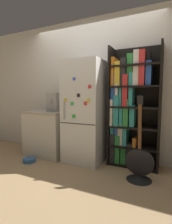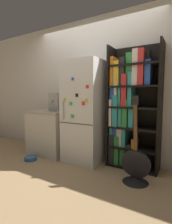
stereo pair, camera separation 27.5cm
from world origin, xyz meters
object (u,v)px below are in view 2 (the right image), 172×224
(pet_bowl, at_px, (31,158))
(espresso_machine, at_px, (57,102))
(guitar, at_px, (136,170))
(bookshelf, at_px, (129,108))
(refrigerator, at_px, (85,112))

(pet_bowl, bearing_deg, espresso_machine, 70.31)
(guitar, height_order, pet_bowl, guitar)
(guitar, bearing_deg, espresso_machine, 167.85)
(espresso_machine, bearing_deg, bookshelf, 5.48)
(bookshelf, xyz_separation_m, guitar, (0.26, -0.49, -0.80))
(bookshelf, bearing_deg, refrigerator, -168.07)
(bookshelf, distance_m, pet_bowl, 1.96)
(bookshelf, distance_m, guitar, 0.98)
(bookshelf, bearing_deg, espresso_machine, -174.52)
(refrigerator, bearing_deg, espresso_machine, 178.19)
(espresso_machine, height_order, guitar, espresso_machine)
(refrigerator, distance_m, guitar, 1.27)
(espresso_machine, relative_size, guitar, 0.30)
(bookshelf, relative_size, espresso_machine, 5.56)
(refrigerator, xyz_separation_m, espresso_machine, (-0.66, 0.02, 0.16))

